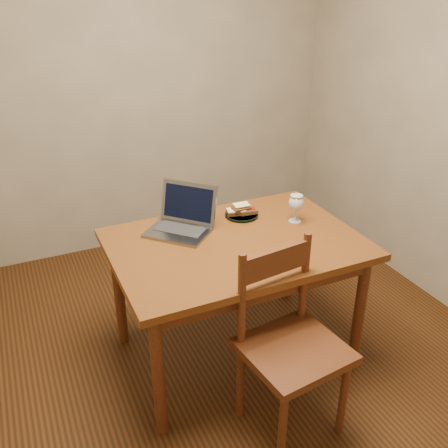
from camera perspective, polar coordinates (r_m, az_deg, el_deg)
name	(u,v)px	position (r m, az deg, el deg)	size (l,w,h in m)	color
floor	(218,358)	(3.01, -0.68, -15.12)	(3.20, 3.20, 0.02)	black
back_wall	(127,81)	(3.84, -11.01, 15.77)	(3.20, 0.02, 2.60)	gray
table	(236,255)	(2.67, 1.35, -3.57)	(1.30, 0.90, 0.74)	#46230B
chair	(291,337)	(2.35, 7.68, -12.72)	(0.49, 0.47, 0.47)	#421D0D
plate	(242,215)	(2.89, 2.03, 1.05)	(0.19, 0.19, 0.02)	black
sandwich_cheese	(236,211)	(2.87, 1.38, 1.46)	(0.11, 0.06, 0.03)	#381E0C
sandwich_tomato	(248,211)	(2.89, 2.77, 1.55)	(0.10, 0.06, 0.03)	#381E0C
sandwich_top	(241,207)	(2.87, 2.00, 1.93)	(0.10, 0.06, 0.03)	#381E0C
milk_glass	(296,208)	(2.82, 8.20, 1.78)	(0.09, 0.09, 0.16)	white
laptop	(183,218)	(2.73, -4.72, 0.67)	(0.44, 0.44, 0.23)	slate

